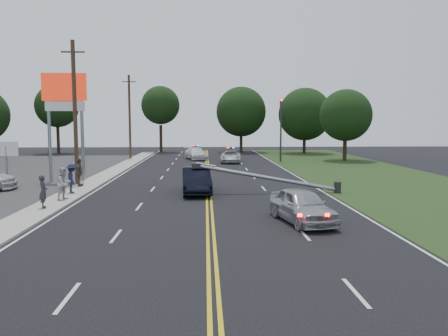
{
  "coord_description": "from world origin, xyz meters",
  "views": [
    {
      "loc": [
        -0.2,
        -18.8,
        4.43
      ],
      "look_at": [
        0.92,
        7.14,
        1.7
      ],
      "focal_mm": 35.0,
      "sensor_mm": 36.0,
      "label": 1
    }
  ],
  "objects_px": {
    "bystander_c": "(72,178)",
    "traffic_signal": "(281,124)",
    "pylon_sign": "(65,101)",
    "emergency_b": "(196,153)",
    "fallen_streetlight": "(276,179)",
    "utility_pole_far": "(130,117)",
    "bystander_d": "(79,172)",
    "emergency_a": "(231,157)",
    "waiting_sedan": "(302,206)",
    "bystander_b": "(64,183)",
    "utility_pole_mid": "(75,113)",
    "crashed_sedan": "(196,181)",
    "small_sign": "(6,153)",
    "bystander_a": "(43,192)"
  },
  "relations": [
    {
      "from": "fallen_streetlight",
      "to": "bystander_c",
      "type": "bearing_deg",
      "value": 179.91
    },
    {
      "from": "traffic_signal",
      "to": "utility_pole_mid",
      "type": "relative_size",
      "value": 0.7
    },
    {
      "from": "emergency_a",
      "to": "bystander_c",
      "type": "relative_size",
      "value": 2.63
    },
    {
      "from": "emergency_a",
      "to": "bystander_a",
      "type": "distance_m",
      "value": 27.93
    },
    {
      "from": "pylon_sign",
      "to": "bystander_a",
      "type": "height_order",
      "value": "pylon_sign"
    },
    {
      "from": "fallen_streetlight",
      "to": "utility_pole_mid",
      "type": "distance_m",
      "value": 14.58
    },
    {
      "from": "traffic_signal",
      "to": "bystander_b",
      "type": "height_order",
      "value": "traffic_signal"
    },
    {
      "from": "emergency_b",
      "to": "bystander_c",
      "type": "height_order",
      "value": "bystander_c"
    },
    {
      "from": "bystander_c",
      "to": "utility_pole_mid",
      "type": "bearing_deg",
      "value": -10.28
    },
    {
      "from": "bystander_a",
      "to": "bystander_b",
      "type": "relative_size",
      "value": 0.92
    },
    {
      "from": "utility_pole_mid",
      "to": "pylon_sign",
      "type": "bearing_deg",
      "value": 123.02
    },
    {
      "from": "utility_pole_far",
      "to": "bystander_d",
      "type": "height_order",
      "value": "utility_pole_far"
    },
    {
      "from": "pylon_sign",
      "to": "bystander_d",
      "type": "relative_size",
      "value": 4.22
    },
    {
      "from": "traffic_signal",
      "to": "utility_pole_far",
      "type": "relative_size",
      "value": 0.7
    },
    {
      "from": "traffic_signal",
      "to": "emergency_a",
      "type": "height_order",
      "value": "traffic_signal"
    },
    {
      "from": "small_sign",
      "to": "crashed_sedan",
      "type": "relative_size",
      "value": 0.63
    },
    {
      "from": "bystander_a",
      "to": "crashed_sedan",
      "type": "bearing_deg",
      "value": -78.34
    },
    {
      "from": "traffic_signal",
      "to": "fallen_streetlight",
      "type": "height_order",
      "value": "traffic_signal"
    },
    {
      "from": "small_sign",
      "to": "bystander_d",
      "type": "height_order",
      "value": "small_sign"
    },
    {
      "from": "traffic_signal",
      "to": "fallen_streetlight",
      "type": "relative_size",
      "value": 0.75
    },
    {
      "from": "emergency_a",
      "to": "waiting_sedan",
      "type": "bearing_deg",
      "value": -83.28
    },
    {
      "from": "pylon_sign",
      "to": "small_sign",
      "type": "distance_m",
      "value": 5.45
    },
    {
      "from": "traffic_signal",
      "to": "fallen_streetlight",
      "type": "bearing_deg",
      "value": -100.59
    },
    {
      "from": "small_sign",
      "to": "waiting_sedan",
      "type": "relative_size",
      "value": 0.7
    },
    {
      "from": "utility_pole_far",
      "to": "bystander_a",
      "type": "relative_size",
      "value": 5.99
    },
    {
      "from": "bystander_c",
      "to": "traffic_signal",
      "type": "bearing_deg",
      "value": -59.3
    },
    {
      "from": "small_sign",
      "to": "bystander_b",
      "type": "bearing_deg",
      "value": -46.9
    },
    {
      "from": "traffic_signal",
      "to": "waiting_sedan",
      "type": "bearing_deg",
      "value": -98.05
    },
    {
      "from": "crashed_sedan",
      "to": "emergency_b",
      "type": "xyz_separation_m",
      "value": [
        -0.55,
        25.04,
        -0.09
      ]
    },
    {
      "from": "traffic_signal",
      "to": "waiting_sedan",
      "type": "distance_m",
      "value": 30.43
    },
    {
      "from": "pylon_sign",
      "to": "bystander_b",
      "type": "distance_m",
      "value": 9.98
    },
    {
      "from": "traffic_signal",
      "to": "utility_pole_far",
      "type": "height_order",
      "value": "utility_pole_far"
    },
    {
      "from": "fallen_streetlight",
      "to": "emergency_b",
      "type": "bearing_deg",
      "value": 102.28
    },
    {
      "from": "fallen_streetlight",
      "to": "bystander_b",
      "type": "bearing_deg",
      "value": -169.32
    },
    {
      "from": "traffic_signal",
      "to": "bystander_d",
      "type": "height_order",
      "value": "traffic_signal"
    },
    {
      "from": "traffic_signal",
      "to": "utility_pole_mid",
      "type": "xyz_separation_m",
      "value": [
        -17.5,
        -18.0,
        0.88
      ]
    },
    {
      "from": "crashed_sedan",
      "to": "bystander_a",
      "type": "xyz_separation_m",
      "value": [
        -7.6,
        -4.96,
        0.15
      ]
    },
    {
      "from": "emergency_a",
      "to": "bystander_b",
      "type": "xyz_separation_m",
      "value": [
        -10.69,
        -23.28,
        0.38
      ]
    },
    {
      "from": "bystander_c",
      "to": "bystander_d",
      "type": "xyz_separation_m",
      "value": [
        -0.36,
        2.81,
        0.06
      ]
    },
    {
      "from": "traffic_signal",
      "to": "utility_pole_mid",
      "type": "height_order",
      "value": "utility_pole_mid"
    },
    {
      "from": "pylon_sign",
      "to": "emergency_b",
      "type": "bearing_deg",
      "value": 64.53
    },
    {
      "from": "pylon_sign",
      "to": "bystander_b",
      "type": "relative_size",
      "value": 4.4
    },
    {
      "from": "small_sign",
      "to": "bystander_a",
      "type": "bearing_deg",
      "value": -57.16
    },
    {
      "from": "fallen_streetlight",
      "to": "traffic_signal",
      "type": "bearing_deg",
      "value": 79.41
    },
    {
      "from": "fallen_streetlight",
      "to": "emergency_a",
      "type": "height_order",
      "value": "fallen_streetlight"
    },
    {
      "from": "small_sign",
      "to": "traffic_signal",
      "type": "xyz_separation_m",
      "value": [
        22.3,
        18.0,
        1.87
      ]
    },
    {
      "from": "crashed_sedan",
      "to": "waiting_sedan",
      "type": "height_order",
      "value": "crashed_sedan"
    },
    {
      "from": "utility_pole_mid",
      "to": "crashed_sedan",
      "type": "bearing_deg",
      "value": -24.04
    },
    {
      "from": "bystander_b",
      "to": "bystander_a",
      "type": "bearing_deg",
      "value": -158.76
    },
    {
      "from": "waiting_sedan",
      "to": "emergency_b",
      "type": "height_order",
      "value": "waiting_sedan"
    }
  ]
}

